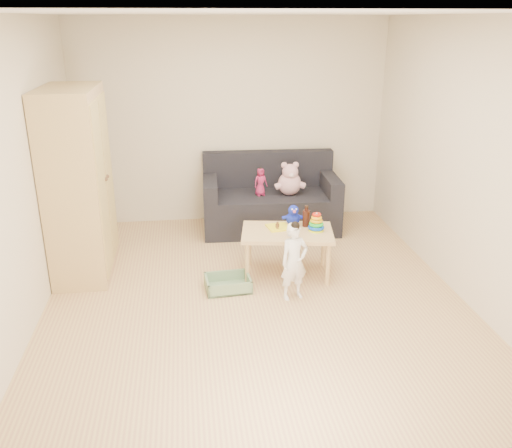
{
  "coord_description": "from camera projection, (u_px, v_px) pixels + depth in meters",
  "views": [
    {
      "loc": [
        -0.61,
        -4.73,
        2.56
      ],
      "look_at": [
        0.05,
        0.25,
        0.65
      ],
      "focal_mm": 38.0,
      "sensor_mm": 36.0,
      "label": 1
    }
  ],
  "objects": [
    {
      "name": "room",
      "position": [
        254.0,
        167.0,
        4.9
      ],
      "size": [
        4.5,
        4.5,
        4.5
      ],
      "color": "tan",
      "rests_on": "ground"
    },
    {
      "name": "toddler",
      "position": [
        294.0,
        263.0,
        5.17
      ],
      "size": [
        0.32,
        0.26,
        0.75
      ],
      "primitive_type": "imported",
      "rotation": [
        0.0,
        0.0,
        0.29
      ],
      "color": "white",
      "rests_on": "ground"
    },
    {
      "name": "storage_bin",
      "position": [
        228.0,
        283.0,
        5.44
      ],
      "size": [
        0.47,
        0.37,
        0.13
      ],
      "primitive_type": null,
      "rotation": [
        0.0,
        0.0,
        0.07
      ],
      "color": "gray",
      "rests_on": "ground"
    },
    {
      "name": "yellow_book",
      "position": [
        278.0,
        227.0,
        5.7
      ],
      "size": [
        0.26,
        0.26,
        0.02
      ],
      "primitive_type": "cube",
      "rotation": [
        0.0,
        0.0,
        0.17
      ],
      "color": "yellow",
      "rests_on": "play_table"
    },
    {
      "name": "wardrobe",
      "position": [
        78.0,
        184.0,
        5.55
      ],
      "size": [
        0.54,
        1.08,
        1.94
      ],
      "primitive_type": "cube",
      "color": "tan",
      "rests_on": "ground"
    },
    {
      "name": "ring_stacker",
      "position": [
        316.0,
        224.0,
        5.6
      ],
      "size": [
        0.17,
        0.17,
        0.2
      ],
      "color": "#E2FF0D",
      "rests_on": "play_table"
    },
    {
      "name": "sofa",
      "position": [
        270.0,
        211.0,
        6.97
      ],
      "size": [
        1.73,
        0.92,
        0.48
      ],
      "primitive_type": "cube",
      "rotation": [
        0.0,
        0.0,
        -0.04
      ],
      "color": "black",
      "rests_on": "ground"
    },
    {
      "name": "brown_bottle",
      "position": [
        306.0,
        218.0,
        5.72
      ],
      "size": [
        0.08,
        0.08,
        0.23
      ],
      "color": "black",
      "rests_on": "play_table"
    },
    {
      "name": "blue_plush",
      "position": [
        293.0,
        215.0,
        5.75
      ],
      "size": [
        0.23,
        0.2,
        0.23
      ],
      "primitive_type": null,
      "rotation": [
        0.0,
        0.0,
        -0.34
      ],
      "color": "#1525C2",
      "rests_on": "play_table"
    },
    {
      "name": "pink_bear",
      "position": [
        290.0,
        181.0,
        6.77
      ],
      "size": [
        0.32,
        0.28,
        0.35
      ],
      "primitive_type": null,
      "rotation": [
        0.0,
        0.0,
        -0.04
      ],
      "color": "#D89FAA",
      "rests_on": "sofa"
    },
    {
      "name": "wooden_figure",
      "position": [
        277.0,
        226.0,
        5.62
      ],
      "size": [
        0.05,
        0.04,
        0.1
      ],
      "primitive_type": null,
      "rotation": [
        0.0,
        0.0,
        -0.28
      ],
      "color": "brown",
      "rests_on": "play_table"
    },
    {
      "name": "doll",
      "position": [
        261.0,
        182.0,
        6.74
      ],
      "size": [
        0.2,
        0.16,
        0.34
      ],
      "primitive_type": "imported",
      "rotation": [
        0.0,
        0.0,
        0.3
      ],
      "color": "#AD2053",
      "rests_on": "sofa"
    },
    {
      "name": "play_table",
      "position": [
        287.0,
        253.0,
        5.71
      ],
      "size": [
        1.02,
        0.73,
        0.49
      ],
      "primitive_type": "cube",
      "rotation": [
        0.0,
        0.0,
        -0.16
      ],
      "color": "tan",
      "rests_on": "ground"
    }
  ]
}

